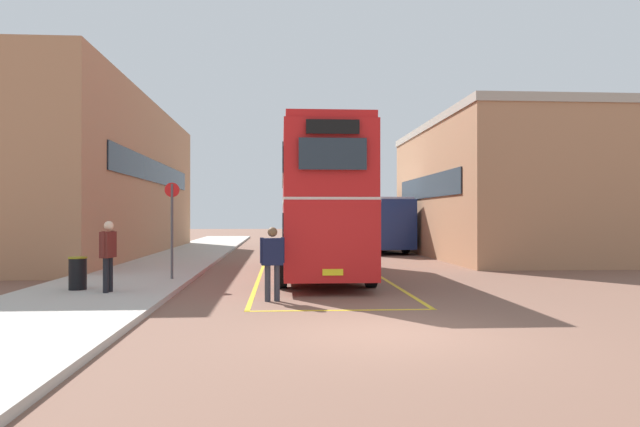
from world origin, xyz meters
name	(u,v)px	position (x,y,z in m)	size (l,w,h in m)	color
ground_plane	(323,265)	(0.00, 14.40, 0.00)	(135.60, 135.60, 0.00)	brown
sidewalk_left	(175,260)	(-6.50, 16.80, 0.07)	(4.00, 57.60, 0.14)	#B2ADA3
brick_building_left	(100,180)	(-10.92, 20.62, 3.89)	(5.70, 23.19, 7.78)	#AD7A56
depot_building_right	(506,190)	(9.54, 18.65, 3.34)	(8.20, 15.03, 6.68)	#AD7A56
double_decker_bus	(319,202)	(-0.47, 9.80, 2.51)	(2.85, 10.62, 4.75)	black
single_deck_bus	(369,223)	(3.45, 24.18, 1.64)	(3.62, 9.67, 3.02)	black
pedestrian_boarding	(272,258)	(-2.00, 3.94, 1.04)	(0.59, 0.31, 1.77)	#2D2D38
pedestrian_waiting_near	(108,251)	(-6.08, 4.82, 1.18)	(0.31, 0.59, 1.77)	black
litter_bin	(78,273)	(-7.02, 5.42, 0.56)	(0.47, 0.47, 0.84)	black
bus_stop_sign	(172,221)	(-5.07, 7.94, 1.88)	(0.44, 0.11, 2.91)	#4C4C51
bay_marking_yellow	(324,282)	(-0.47, 7.85, 0.00)	(4.23, 12.61, 0.01)	gold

